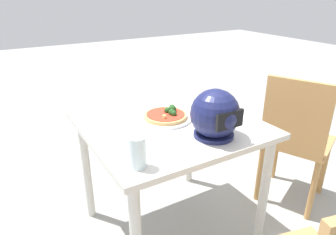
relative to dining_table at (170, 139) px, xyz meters
The scene contains 7 objects.
ground_plane 0.61m from the dining_table, ahead, with size 14.00×14.00×0.00m, color #9E9E99.
dining_table is the anchor object (origin of this frame).
pizza_plate 0.12m from the dining_table, 93.05° to the right, with size 0.28×0.28×0.01m, color white.
pizza 0.13m from the dining_table, 100.66° to the right, with size 0.24×0.24×0.06m.
motorcycle_helmet 0.34m from the dining_table, 111.64° to the left, with size 0.24×0.24×0.24m.
drinking_glass 0.49m from the dining_table, 42.84° to the left, with size 0.07×0.07×0.13m, color silver.
chair_side 0.84m from the dining_table, 166.55° to the left, with size 0.53×0.53×0.90m.
Camera 1 is at (0.77, 1.29, 1.38)m, focal length 33.03 mm.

